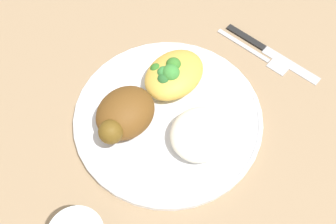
{
  "coord_description": "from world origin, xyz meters",
  "views": [
    {
      "loc": [
        0.24,
        0.22,
        0.58
      ],
      "look_at": [
        0.0,
        0.0,
        0.03
      ],
      "focal_mm": 44.3,
      "sensor_mm": 36.0,
      "label": 1
    }
  ],
  "objects_px": {
    "rice_pile": "(200,135)",
    "mac_cheese_with_broccoli": "(173,74)",
    "roasted_chicken": "(124,115)",
    "knife": "(264,48)",
    "plate": "(168,117)",
    "fork": "(257,53)"
  },
  "relations": [
    {
      "from": "rice_pile",
      "to": "fork",
      "type": "distance_m",
      "value": 0.21
    },
    {
      "from": "rice_pile",
      "to": "mac_cheese_with_broccoli",
      "type": "xyz_separation_m",
      "value": [
        -0.05,
        -0.1,
        0.0
      ]
    },
    {
      "from": "roasted_chicken",
      "to": "knife",
      "type": "height_order",
      "value": "roasted_chicken"
    },
    {
      "from": "fork",
      "to": "rice_pile",
      "type": "bearing_deg",
      "value": 10.1
    },
    {
      "from": "rice_pile",
      "to": "mac_cheese_with_broccoli",
      "type": "bearing_deg",
      "value": -118.22
    },
    {
      "from": "roasted_chicken",
      "to": "fork",
      "type": "distance_m",
      "value": 0.27
    },
    {
      "from": "roasted_chicken",
      "to": "rice_pile",
      "type": "relative_size",
      "value": 1.11
    },
    {
      "from": "roasted_chicken",
      "to": "mac_cheese_with_broccoli",
      "type": "height_order",
      "value": "roasted_chicken"
    },
    {
      "from": "plate",
      "to": "mac_cheese_with_broccoli",
      "type": "xyz_separation_m",
      "value": [
        -0.05,
        -0.04,
        0.03
      ]
    },
    {
      "from": "rice_pile",
      "to": "fork",
      "type": "bearing_deg",
      "value": -169.9
    },
    {
      "from": "roasted_chicken",
      "to": "knife",
      "type": "xyz_separation_m",
      "value": [
        -0.28,
        0.07,
        -0.04
      ]
    },
    {
      "from": "plate",
      "to": "rice_pile",
      "type": "bearing_deg",
      "value": 88.49
    },
    {
      "from": "mac_cheese_with_broccoli",
      "to": "knife",
      "type": "distance_m",
      "value": 0.19
    },
    {
      "from": "plate",
      "to": "fork",
      "type": "height_order",
      "value": "plate"
    },
    {
      "from": "roasted_chicken",
      "to": "fork",
      "type": "bearing_deg",
      "value": 165.67
    },
    {
      "from": "mac_cheese_with_broccoli",
      "to": "fork",
      "type": "distance_m",
      "value": 0.17
    },
    {
      "from": "fork",
      "to": "roasted_chicken",
      "type": "bearing_deg",
      "value": -14.33
    },
    {
      "from": "fork",
      "to": "knife",
      "type": "distance_m",
      "value": 0.02
    },
    {
      "from": "plate",
      "to": "rice_pile",
      "type": "height_order",
      "value": "rice_pile"
    },
    {
      "from": "knife",
      "to": "mac_cheese_with_broccoli",
      "type": "bearing_deg",
      "value": -21.65
    },
    {
      "from": "knife",
      "to": "roasted_chicken",
      "type": "bearing_deg",
      "value": -13.93
    },
    {
      "from": "rice_pile",
      "to": "fork",
      "type": "height_order",
      "value": "rice_pile"
    }
  ]
}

